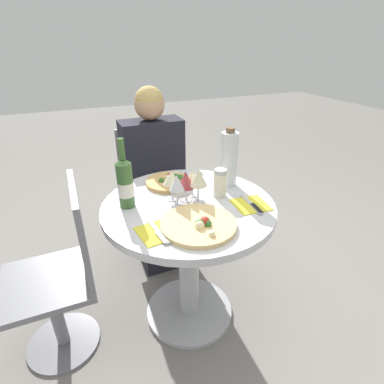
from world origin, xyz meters
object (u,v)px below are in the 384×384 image
seated_diner (158,188)px  pizza_large (199,224)px  chair_empty_side (62,278)px  wine_bottle (125,183)px  chair_behind_diner (153,192)px  dining_table (189,237)px  tall_carafe (229,159)px

seated_diner → pizza_large: size_ratio=3.69×
chair_empty_side → wine_bottle: (0.34, 0.02, 0.41)m
chair_behind_diner → seated_diner: size_ratio=0.75×
wine_bottle → dining_table: bearing=-18.2°
dining_table → pizza_large: bearing=-100.8°
dining_table → chair_empty_side: bearing=173.3°
seated_diner → chair_empty_side: (-0.63, -0.53, -0.10)m
wine_bottle → tall_carafe: bearing=1.8°
pizza_large → chair_behind_diner: bearing=86.2°
seated_diner → wine_bottle: (-0.29, -0.51, 0.32)m
chair_empty_side → wine_bottle: wine_bottle is taller
dining_table → wine_bottle: 0.42m
chair_behind_diner → pizza_large: size_ratio=2.76×
wine_bottle → tall_carafe: (0.53, 0.02, 0.03)m
chair_behind_diner → wine_bottle: size_ratio=2.70×
chair_behind_diner → tall_carafe: tall_carafe is taller
chair_behind_diner → pizza_large: bearing=86.2°
dining_table → wine_bottle: size_ratio=2.53×
chair_behind_diner → tall_carafe: 0.80m
chair_behind_diner → tall_carafe: size_ratio=2.85×
wine_bottle → pizza_large: bearing=-51.3°
dining_table → seated_diner: seated_diner is taller
chair_behind_diner → seated_diner: (-0.00, -0.14, 0.10)m
pizza_large → tall_carafe: size_ratio=1.03×
chair_behind_diner → tall_carafe: (0.24, -0.63, 0.44)m
wine_bottle → tall_carafe: size_ratio=1.05×
chair_behind_diner → chair_empty_side: size_ratio=1.00×
wine_bottle → chair_empty_side: bearing=-177.1°
chair_empty_side → tall_carafe: size_ratio=2.85×
dining_table → chair_empty_side: (-0.60, 0.07, -0.11)m
chair_behind_diner → chair_empty_side: 0.91m
pizza_large → tall_carafe: 0.45m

